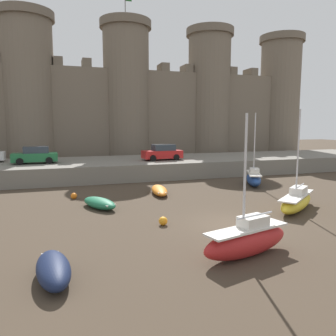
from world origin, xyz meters
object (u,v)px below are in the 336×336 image
mooring_buoy_mid_mud (74,196)px  sailboat_near_channel_right (297,201)px  rowboat_foreground_centre (99,203)px  rowboat_foreground_left (159,190)px  car_quay_centre_west (162,153)px  rowboat_midflat_centre (53,269)px  sailboat_near_channel_left (254,178)px  car_quay_east (35,155)px  sailboat_foreground_right (247,240)px  mooring_buoy_off_centre (163,221)px

mooring_buoy_mid_mud → sailboat_near_channel_right: bearing=-29.5°
rowboat_foreground_centre → rowboat_foreground_left: rowboat_foreground_centre is taller
rowboat_foreground_left → car_quay_centre_west: size_ratio=0.87×
sailboat_near_channel_right → rowboat_midflat_centre: bearing=-160.0°
sailboat_near_channel_left → car_quay_east: 20.44m
sailboat_foreground_right → sailboat_near_channel_left: 16.17m
rowboat_midflat_centre → car_quay_centre_west: car_quay_centre_west is taller
rowboat_foreground_centre → car_quay_east: bearing=110.0°
sailboat_near_channel_left → sailboat_near_channel_right: 8.39m
rowboat_foreground_left → car_quay_east: size_ratio=0.87×
sailboat_foreground_right → sailboat_near_channel_right: size_ratio=0.92×
sailboat_foreground_right → sailboat_near_channel_left: bearing=56.6°
rowboat_midflat_centre → mooring_buoy_mid_mud: rowboat_midflat_centre is taller
rowboat_foreground_centre → mooring_buoy_off_centre: rowboat_foreground_centre is taller
mooring_buoy_mid_mud → car_quay_east: car_quay_east is taller
sailboat_near_channel_left → sailboat_foreground_right: bearing=-123.4°
rowboat_foreground_centre → mooring_buoy_off_centre: 5.44m
sailboat_foreground_right → rowboat_foreground_left: 12.47m
rowboat_midflat_centre → car_quay_east: bearing=95.3°
rowboat_foreground_centre → rowboat_midflat_centre: bearing=-105.3°
mooring_buoy_mid_mud → car_quay_centre_west: car_quay_centre_west is taller
mooring_buoy_mid_mud → car_quay_east: 10.25m
sailboat_near_channel_left → car_quay_east: sailboat_near_channel_left is taller
rowboat_foreground_left → sailboat_near_channel_left: bearing=6.6°
sailboat_near_channel_right → sailboat_foreground_right: bearing=-141.7°
rowboat_foreground_left → sailboat_foreground_right: bearing=-89.8°
rowboat_midflat_centre → rowboat_foreground_centre: bearing=74.7°
rowboat_midflat_centre → car_quay_centre_west: (10.39, 21.31, 1.97)m
sailboat_foreground_right → rowboat_midflat_centre: bearing=178.6°
car_quay_east → mooring_buoy_mid_mud: bearing=-71.6°
sailboat_foreground_right → car_quay_east: 24.29m
sailboat_near_channel_left → mooring_buoy_mid_mud: (-15.22, -0.71, -0.43)m
sailboat_near_channel_left → rowboat_midflat_centre: sailboat_near_channel_left is taller
sailboat_foreground_right → mooring_buoy_mid_mud: size_ratio=12.90×
rowboat_foreground_left → sailboat_near_channel_right: bearing=-46.0°
rowboat_foreground_centre → rowboat_midflat_centre: rowboat_midflat_centre is taller
mooring_buoy_off_centre → rowboat_foreground_centre: bearing=121.1°
rowboat_foreground_centre → rowboat_foreground_left: size_ratio=0.91×
sailboat_near_channel_left → mooring_buoy_off_centre: size_ratio=13.51×
rowboat_foreground_left → mooring_buoy_mid_mud: bearing=177.1°
rowboat_midflat_centre → sailboat_foreground_right: bearing=-1.4°
mooring_buoy_off_centre → rowboat_foreground_left: bearing=75.1°
sailboat_foreground_right → mooring_buoy_mid_mud: (-6.32, 12.79, -0.46)m
sailboat_near_channel_right → rowboat_foreground_left: bearing=134.0°
car_quay_east → sailboat_foreground_right: bearing=-67.0°
car_quay_east → car_quay_centre_west: (12.45, -0.80, 0.00)m
sailboat_foreground_right → mooring_buoy_mid_mud: bearing=116.3°
rowboat_midflat_centre → sailboat_near_channel_right: (14.23, 5.19, 0.17)m
sailboat_near_channel_right → mooring_buoy_mid_mud: size_ratio=13.98×
mooring_buoy_mid_mud → mooring_buoy_off_centre: mooring_buoy_off_centre is taller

